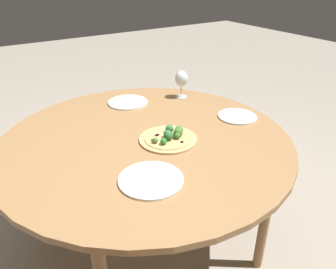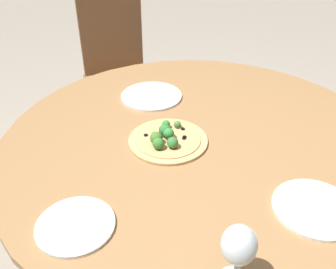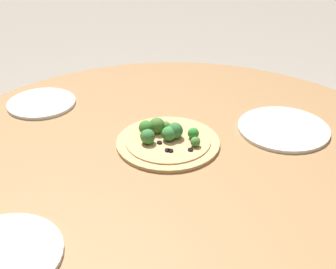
{
  "view_description": "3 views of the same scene",
  "coord_description": "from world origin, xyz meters",
  "px_view_note": "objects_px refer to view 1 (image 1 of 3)",
  "views": [
    {
      "loc": [
        0.66,
        1.22,
        1.48
      ],
      "look_at": [
        -0.08,
        0.08,
        0.76
      ],
      "focal_mm": 35.0,
      "sensor_mm": 36.0,
      "label": 1
    },
    {
      "loc": [
        -0.96,
        -0.5,
        1.48
      ],
      "look_at": [
        -0.08,
        0.08,
        0.76
      ],
      "focal_mm": 40.0,
      "sensor_mm": 36.0,
      "label": 2
    },
    {
      "loc": [
        0.49,
        -0.81,
        1.38
      ],
      "look_at": [
        -0.08,
        0.08,
        0.76
      ],
      "focal_mm": 50.0,
      "sensor_mm": 36.0,
      "label": 3
    }
  ],
  "objects_px": {
    "plate_far": "(151,180)",
    "plate_side": "(128,102)",
    "plate_near": "(237,116)",
    "wine_glass": "(181,79)",
    "pizza": "(169,137)"
  },
  "relations": [
    {
      "from": "wine_glass",
      "to": "plate_near",
      "type": "height_order",
      "value": "wine_glass"
    },
    {
      "from": "pizza",
      "to": "plate_side",
      "type": "xyz_separation_m",
      "value": [
        -0.04,
        -0.52,
        -0.01
      ]
    },
    {
      "from": "wine_glass",
      "to": "plate_far",
      "type": "relative_size",
      "value": 0.67
    },
    {
      "from": "wine_glass",
      "to": "plate_side",
      "type": "bearing_deg",
      "value": -15.93
    },
    {
      "from": "pizza",
      "to": "plate_far",
      "type": "distance_m",
      "value": 0.34
    },
    {
      "from": "plate_far",
      "to": "plate_side",
      "type": "height_order",
      "value": "same"
    },
    {
      "from": "pizza",
      "to": "wine_glass",
      "type": "xyz_separation_m",
      "value": [
        -0.37,
        -0.42,
        0.1
      ]
    },
    {
      "from": "pizza",
      "to": "plate_side",
      "type": "relative_size",
      "value": 1.18
    },
    {
      "from": "plate_near",
      "to": "plate_side",
      "type": "bearing_deg",
      "value": -51.12
    },
    {
      "from": "wine_glass",
      "to": "plate_near",
      "type": "distance_m",
      "value": 0.43
    },
    {
      "from": "pizza",
      "to": "wine_glass",
      "type": "height_order",
      "value": "wine_glass"
    },
    {
      "from": "pizza",
      "to": "plate_near",
      "type": "height_order",
      "value": "pizza"
    },
    {
      "from": "pizza",
      "to": "wine_glass",
      "type": "distance_m",
      "value": 0.57
    },
    {
      "from": "plate_far",
      "to": "plate_side",
      "type": "bearing_deg",
      "value": -110.49
    },
    {
      "from": "pizza",
      "to": "plate_near",
      "type": "bearing_deg",
      "value": -178.49
    }
  ]
}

